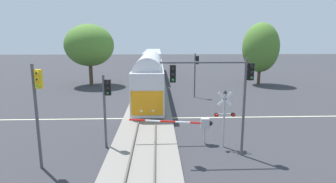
{
  "coord_description": "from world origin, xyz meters",
  "views": [
    {
      "loc": [
        0.91,
        -23.54,
        7.03
      ],
      "look_at": [
        1.94,
        2.45,
        2.0
      ],
      "focal_mm": 28.6,
      "sensor_mm": 36.0,
      "label": 1
    }
  ],
  "objects_px": {
    "maple_right_background": "(261,48)",
    "traffic_signal_near_right": "(221,83)",
    "traffic_signal_median": "(106,100)",
    "commuter_train": "(152,67)",
    "traffic_signal_near_left": "(38,100)",
    "traffic_signal_far_side": "(196,68)",
    "crossing_signal_mast": "(225,113)",
    "oak_behind_train": "(89,45)",
    "crossing_gate_near": "(196,124)"
  },
  "relations": [
    {
      "from": "commuter_train",
      "to": "crossing_signal_mast",
      "type": "xyz_separation_m",
      "value": [
        5.26,
        -25.31,
        -0.42
      ]
    },
    {
      "from": "commuter_train",
      "to": "crossing_signal_mast",
      "type": "bearing_deg",
      "value": -78.27
    },
    {
      "from": "commuter_train",
      "to": "traffic_signal_near_right",
      "type": "bearing_deg",
      "value": -80.14
    },
    {
      "from": "crossing_gate_near",
      "to": "oak_behind_train",
      "type": "height_order",
      "value": "oak_behind_train"
    },
    {
      "from": "crossing_gate_near",
      "to": "crossing_signal_mast",
      "type": "xyz_separation_m",
      "value": [
        1.75,
        -0.67,
        0.93
      ]
    },
    {
      "from": "traffic_signal_median",
      "to": "maple_right_background",
      "type": "bearing_deg",
      "value": 51.92
    },
    {
      "from": "commuter_train",
      "to": "traffic_signal_far_side",
      "type": "xyz_separation_m",
      "value": [
        5.63,
        -9.5,
        0.85
      ]
    },
    {
      "from": "maple_right_background",
      "to": "commuter_train",
      "type": "bearing_deg",
      "value": 178.83
    },
    {
      "from": "crossing_gate_near",
      "to": "traffic_signal_near_right",
      "type": "xyz_separation_m",
      "value": [
        1.13,
        -2.0,
        3.14
      ]
    },
    {
      "from": "traffic_signal_near_left",
      "to": "traffic_signal_near_right",
      "type": "xyz_separation_m",
      "value": [
        10.11,
        1.21,
        0.67
      ]
    },
    {
      "from": "commuter_train",
      "to": "maple_right_background",
      "type": "height_order",
      "value": "maple_right_background"
    },
    {
      "from": "traffic_signal_far_side",
      "to": "maple_right_background",
      "type": "xyz_separation_m",
      "value": [
        11.41,
        9.15,
        2.22
      ]
    },
    {
      "from": "crossing_signal_mast",
      "to": "maple_right_background",
      "type": "bearing_deg",
      "value": 64.74
    },
    {
      "from": "traffic_signal_near_left",
      "to": "traffic_signal_near_right",
      "type": "distance_m",
      "value": 10.21
    },
    {
      "from": "traffic_signal_median",
      "to": "traffic_signal_near_left",
      "type": "xyz_separation_m",
      "value": [
        -3.1,
        -2.72,
        0.63
      ]
    },
    {
      "from": "traffic_signal_far_side",
      "to": "oak_behind_train",
      "type": "relative_size",
      "value": 0.58
    },
    {
      "from": "traffic_signal_far_side",
      "to": "traffic_signal_near_left",
      "type": "bearing_deg",
      "value": -121.2
    },
    {
      "from": "commuter_train",
      "to": "oak_behind_train",
      "type": "bearing_deg",
      "value": 179.95
    },
    {
      "from": "commuter_train",
      "to": "oak_behind_train",
      "type": "height_order",
      "value": "oak_behind_train"
    },
    {
      "from": "commuter_train",
      "to": "traffic_signal_far_side",
      "type": "relative_size",
      "value": 7.81
    },
    {
      "from": "traffic_signal_far_side",
      "to": "commuter_train",
      "type": "bearing_deg",
      "value": 120.65
    },
    {
      "from": "maple_right_background",
      "to": "oak_behind_train",
      "type": "bearing_deg",
      "value": 179.23
    },
    {
      "from": "traffic_signal_near_left",
      "to": "traffic_signal_far_side",
      "type": "xyz_separation_m",
      "value": [
        11.11,
        18.34,
        -0.25
      ]
    },
    {
      "from": "commuter_train",
      "to": "crossing_signal_mast",
      "type": "distance_m",
      "value": 25.85
    },
    {
      "from": "commuter_train",
      "to": "maple_right_background",
      "type": "bearing_deg",
      "value": -1.17
    },
    {
      "from": "traffic_signal_median",
      "to": "commuter_train",
      "type": "bearing_deg",
      "value": 84.59
    },
    {
      "from": "maple_right_background",
      "to": "traffic_signal_near_right",
      "type": "bearing_deg",
      "value": -115.26
    },
    {
      "from": "oak_behind_train",
      "to": "maple_right_background",
      "type": "bearing_deg",
      "value": -0.77
    },
    {
      "from": "commuter_train",
      "to": "traffic_signal_near_left",
      "type": "relative_size",
      "value": 7.29
    },
    {
      "from": "crossing_signal_mast",
      "to": "traffic_signal_far_side",
      "type": "bearing_deg",
      "value": 88.65
    },
    {
      "from": "crossing_signal_mast",
      "to": "traffic_signal_near_right",
      "type": "height_order",
      "value": "traffic_signal_near_right"
    },
    {
      "from": "oak_behind_train",
      "to": "traffic_signal_near_left",
      "type": "bearing_deg",
      "value": -81.79
    },
    {
      "from": "crossing_signal_mast",
      "to": "traffic_signal_far_side",
      "type": "distance_m",
      "value": 15.86
    },
    {
      "from": "traffic_signal_median",
      "to": "traffic_signal_near_right",
      "type": "bearing_deg",
      "value": -12.19
    },
    {
      "from": "traffic_signal_near_right",
      "to": "oak_behind_train",
      "type": "distance_m",
      "value": 30.21
    },
    {
      "from": "traffic_signal_near_left",
      "to": "traffic_signal_far_side",
      "type": "bearing_deg",
      "value": 58.8
    },
    {
      "from": "crossing_gate_near",
      "to": "maple_right_background",
      "type": "relative_size",
      "value": 0.58
    },
    {
      "from": "crossing_signal_mast",
      "to": "traffic_signal_near_right",
      "type": "distance_m",
      "value": 2.65
    },
    {
      "from": "crossing_signal_mast",
      "to": "traffic_signal_median",
      "type": "height_order",
      "value": "traffic_signal_median"
    },
    {
      "from": "commuter_train",
      "to": "maple_right_background",
      "type": "xyz_separation_m",
      "value": [
        17.04,
        -0.35,
        3.07
      ]
    },
    {
      "from": "traffic_signal_near_left",
      "to": "oak_behind_train",
      "type": "distance_m",
      "value": 28.24
    },
    {
      "from": "crossing_gate_near",
      "to": "crossing_signal_mast",
      "type": "distance_m",
      "value": 2.1
    },
    {
      "from": "traffic_signal_far_side",
      "to": "maple_right_background",
      "type": "relative_size",
      "value": 0.56
    },
    {
      "from": "crossing_gate_near",
      "to": "traffic_signal_median",
      "type": "xyz_separation_m",
      "value": [
        -5.88,
        -0.49,
        1.83
      ]
    },
    {
      "from": "crossing_signal_mast",
      "to": "traffic_signal_near_left",
      "type": "relative_size",
      "value": 0.66
    },
    {
      "from": "commuter_train",
      "to": "crossing_gate_near",
      "type": "bearing_deg",
      "value": -81.91
    },
    {
      "from": "crossing_signal_mast",
      "to": "maple_right_background",
      "type": "height_order",
      "value": "maple_right_background"
    },
    {
      "from": "crossing_signal_mast",
      "to": "traffic_signal_near_right",
      "type": "bearing_deg",
      "value": -115.2
    },
    {
      "from": "traffic_signal_near_right",
      "to": "crossing_signal_mast",
      "type": "bearing_deg",
      "value": 64.8
    },
    {
      "from": "crossing_gate_near",
      "to": "traffic_signal_median",
      "type": "bearing_deg",
      "value": -175.28
    }
  ]
}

